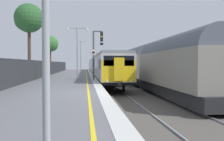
{
  "coord_description": "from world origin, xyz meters",
  "views": [
    {
      "loc": [
        -0.53,
        -13.55,
        1.61
      ],
      "look_at": [
        1.52,
        5.16,
        1.08
      ],
      "focal_mm": 39.41,
      "sensor_mm": 36.0,
      "label": 1
    }
  ],
  "objects_px": {
    "speed_limit_sign": "(93,61)",
    "platform_lamp_mid": "(77,49)",
    "platform_lamp_far": "(81,54)",
    "background_tree_left": "(28,19)",
    "signal_gantry": "(96,49)",
    "commuter_train_at_platform": "(98,65)",
    "freight_train_adjacent_track": "(136,64)",
    "background_tree_centre": "(51,44)"
  },
  "relations": [
    {
      "from": "speed_limit_sign",
      "to": "platform_lamp_mid",
      "type": "height_order",
      "value": "platform_lamp_mid"
    },
    {
      "from": "signal_gantry",
      "to": "background_tree_left",
      "type": "relative_size",
      "value": 0.61
    },
    {
      "from": "freight_train_adjacent_track",
      "to": "background_tree_left",
      "type": "height_order",
      "value": "background_tree_left"
    },
    {
      "from": "commuter_train_at_platform",
      "to": "speed_limit_sign",
      "type": "distance_m",
      "value": 27.13
    },
    {
      "from": "speed_limit_sign",
      "to": "platform_lamp_mid",
      "type": "distance_m",
      "value": 1.86
    },
    {
      "from": "commuter_train_at_platform",
      "to": "platform_lamp_mid",
      "type": "bearing_deg",
      "value": -97.05
    },
    {
      "from": "speed_limit_sign",
      "to": "freight_train_adjacent_track",
      "type": "bearing_deg",
      "value": 56.05
    },
    {
      "from": "signal_gantry",
      "to": "freight_train_adjacent_track",
      "type": "bearing_deg",
      "value": 47.7
    },
    {
      "from": "freight_train_adjacent_track",
      "to": "signal_gantry",
      "type": "bearing_deg",
      "value": -132.3
    },
    {
      "from": "freight_train_adjacent_track",
      "to": "background_tree_centre",
      "type": "height_order",
      "value": "background_tree_centre"
    },
    {
      "from": "speed_limit_sign",
      "to": "background_tree_centre",
      "type": "distance_m",
      "value": 24.76
    },
    {
      "from": "speed_limit_sign",
      "to": "platform_lamp_mid",
      "type": "bearing_deg",
      "value": 175.81
    },
    {
      "from": "platform_lamp_mid",
      "to": "speed_limit_sign",
      "type": "bearing_deg",
      "value": -4.19
    },
    {
      "from": "background_tree_left",
      "to": "speed_limit_sign",
      "type": "bearing_deg",
      "value": -36.11
    },
    {
      "from": "platform_lamp_mid",
      "to": "background_tree_left",
      "type": "distance_m",
      "value": 8.29
    },
    {
      "from": "commuter_train_at_platform",
      "to": "freight_train_adjacent_track",
      "type": "bearing_deg",
      "value": -77.71
    },
    {
      "from": "commuter_train_at_platform",
      "to": "signal_gantry",
      "type": "xyz_separation_m",
      "value": [
        -1.47,
        -24.4,
        1.87
      ]
    },
    {
      "from": "speed_limit_sign",
      "to": "platform_lamp_mid",
      "type": "xyz_separation_m",
      "value": [
        -1.49,
        0.11,
        1.12
      ]
    },
    {
      "from": "freight_train_adjacent_track",
      "to": "platform_lamp_mid",
      "type": "height_order",
      "value": "platform_lamp_mid"
    },
    {
      "from": "speed_limit_sign",
      "to": "platform_lamp_mid",
      "type": "relative_size",
      "value": 0.59
    },
    {
      "from": "platform_lamp_mid",
      "to": "freight_train_adjacent_track",
      "type": "bearing_deg",
      "value": 49.46
    },
    {
      "from": "background_tree_left",
      "to": "platform_lamp_far",
      "type": "bearing_deg",
      "value": 67.67
    },
    {
      "from": "background_tree_left",
      "to": "background_tree_centre",
      "type": "distance_m",
      "value": 18.4
    },
    {
      "from": "platform_lamp_far",
      "to": "background_tree_centre",
      "type": "xyz_separation_m",
      "value": [
        -5.63,
        4.8,
        1.96
      ]
    },
    {
      "from": "signal_gantry",
      "to": "platform_lamp_mid",
      "type": "height_order",
      "value": "signal_gantry"
    },
    {
      "from": "platform_lamp_mid",
      "to": "background_tree_left",
      "type": "bearing_deg",
      "value": 137.86
    },
    {
      "from": "platform_lamp_mid",
      "to": "background_tree_centre",
      "type": "distance_m",
      "value": 24.15
    },
    {
      "from": "platform_lamp_mid",
      "to": "platform_lamp_far",
      "type": "height_order",
      "value": "platform_lamp_far"
    },
    {
      "from": "commuter_train_at_platform",
      "to": "freight_train_adjacent_track",
      "type": "relative_size",
      "value": 1.5
    },
    {
      "from": "speed_limit_sign",
      "to": "commuter_train_at_platform",
      "type": "bearing_deg",
      "value": 86.1
    },
    {
      "from": "speed_limit_sign",
      "to": "platform_lamp_far",
      "type": "height_order",
      "value": "platform_lamp_far"
    },
    {
      "from": "signal_gantry",
      "to": "commuter_train_at_platform",
      "type": "bearing_deg",
      "value": 86.54
    },
    {
      "from": "background_tree_centre",
      "to": "platform_lamp_mid",
      "type": "bearing_deg",
      "value": -76.46
    },
    {
      "from": "freight_train_adjacent_track",
      "to": "background_tree_left",
      "type": "distance_m",
      "value": 14.28
    },
    {
      "from": "signal_gantry",
      "to": "platform_lamp_mid",
      "type": "relative_size",
      "value": 1.01
    },
    {
      "from": "commuter_train_at_platform",
      "to": "platform_lamp_mid",
      "type": "height_order",
      "value": "platform_lamp_mid"
    },
    {
      "from": "background_tree_centre",
      "to": "freight_train_adjacent_track",
      "type": "bearing_deg",
      "value": -48.78
    },
    {
      "from": "platform_lamp_far",
      "to": "background_tree_left",
      "type": "xyz_separation_m",
      "value": [
        -5.56,
        -13.54,
        3.33
      ]
    },
    {
      "from": "platform_lamp_far",
      "to": "background_tree_left",
      "type": "bearing_deg",
      "value": -112.33
    },
    {
      "from": "freight_train_adjacent_track",
      "to": "speed_limit_sign",
      "type": "height_order",
      "value": "freight_train_adjacent_track"
    },
    {
      "from": "platform_lamp_far",
      "to": "commuter_train_at_platform",
      "type": "bearing_deg",
      "value": 68.3
    },
    {
      "from": "freight_train_adjacent_track",
      "to": "background_tree_left",
      "type": "bearing_deg",
      "value": -164.63
    }
  ]
}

